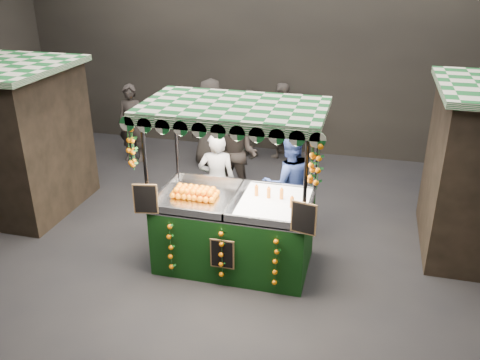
# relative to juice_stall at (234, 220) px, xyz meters

# --- Properties ---
(ground) EXTENTS (12.00, 12.00, 0.00)m
(ground) POSITION_rel_juice_stall_xyz_m (-0.28, -0.09, -0.76)
(ground) COLOR black
(ground) RESTS_ON ground
(market_hall) EXTENTS (12.10, 10.10, 5.05)m
(market_hall) POSITION_rel_juice_stall_xyz_m (-0.28, -0.09, 2.62)
(market_hall) COLOR black
(market_hall) RESTS_ON ground
(juice_stall) EXTENTS (2.54, 1.49, 2.46)m
(juice_stall) POSITION_rel_juice_stall_xyz_m (0.00, 0.00, 0.00)
(juice_stall) COLOR black
(juice_stall) RESTS_ON ground
(vendor_grey) EXTENTS (0.68, 0.52, 1.66)m
(vendor_grey) POSITION_rel_juice_stall_xyz_m (-0.59, 1.07, 0.07)
(vendor_grey) COLOR gray
(vendor_grey) RESTS_ON ground
(vendor_blue) EXTENTS (1.06, 0.96, 1.77)m
(vendor_blue) POSITION_rel_juice_stall_xyz_m (0.59, 1.14, 0.12)
(vendor_blue) COLOR navy
(vendor_blue) RESTS_ON ground
(shopper_0) EXTENTS (0.63, 0.43, 1.71)m
(shopper_0) POSITION_rel_juice_stall_xyz_m (-3.25, 3.46, 0.10)
(shopper_0) COLOR #2B2623
(shopper_0) RESTS_ON ground
(shopper_1) EXTENTS (0.93, 0.76, 1.76)m
(shopper_1) POSITION_rel_juice_stall_xyz_m (-0.57, 2.16, 0.12)
(shopper_1) COLOR black
(shopper_1) RESTS_ON ground
(shopper_2) EXTENTS (0.99, 0.66, 1.57)m
(shopper_2) POSITION_rel_juice_stall_xyz_m (-0.82, 4.27, 0.02)
(shopper_2) COLOR #2E2A26
(shopper_2) RESTS_ON ground
(shopper_3) EXTENTS (1.14, 1.13, 1.58)m
(shopper_3) POSITION_rel_juice_stall_xyz_m (0.25, 4.11, 0.03)
(shopper_3) COLOR #282521
(shopper_3) RESTS_ON ground
(shopper_4) EXTENTS (1.02, 0.77, 1.89)m
(shopper_4) POSITION_rel_juice_stall_xyz_m (-1.50, 3.65, 0.18)
(shopper_4) COLOR #2E2A26
(shopper_4) RESTS_ON ground
(shopper_6) EXTENTS (0.54, 0.69, 1.69)m
(shopper_6) POSITION_rel_juice_stall_xyz_m (-0.18, 4.51, 0.08)
(shopper_6) COLOR #2C2723
(shopper_6) RESTS_ON ground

